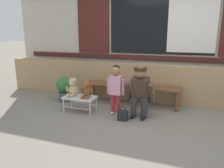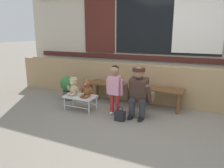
{
  "view_description": "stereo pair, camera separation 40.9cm",
  "coord_description": "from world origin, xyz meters",
  "px_view_note": "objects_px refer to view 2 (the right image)",
  "views": [
    {
      "loc": [
        0.66,
        -3.33,
        1.54
      ],
      "look_at": [
        -0.73,
        0.56,
        0.55
      ],
      "focal_mm": 34.35,
      "sensor_mm": 36.0,
      "label": 1
    },
    {
      "loc": [
        1.03,
        -3.17,
        1.54
      ],
      "look_at": [
        -0.73,
        0.56,
        0.55
      ],
      "focal_mm": 34.35,
      "sensor_mm": 36.0,
      "label": 2
    }
  ],
  "objects_px": {
    "teddy_bear_with_hat": "(73,87)",
    "handbag_on_ground": "(120,116)",
    "wooden_bench_long": "(133,88)",
    "potted_plant": "(68,86)",
    "teddy_bear_plain": "(87,89)",
    "small_display_bench": "(80,97)",
    "child_standing": "(115,84)",
    "adult_crouching": "(139,92)"
  },
  "relations": [
    {
      "from": "wooden_bench_long",
      "to": "teddy_bear_plain",
      "type": "relative_size",
      "value": 5.78
    },
    {
      "from": "teddy_bear_plain",
      "to": "handbag_on_ground",
      "type": "relative_size",
      "value": 1.34
    },
    {
      "from": "teddy_bear_plain",
      "to": "adult_crouching",
      "type": "xyz_separation_m",
      "value": [
        1.04,
        0.15,
        0.02
      ]
    },
    {
      "from": "teddy_bear_plain",
      "to": "child_standing",
      "type": "height_order",
      "value": "child_standing"
    },
    {
      "from": "teddy_bear_with_hat",
      "to": "child_standing",
      "type": "height_order",
      "value": "child_standing"
    },
    {
      "from": "adult_crouching",
      "to": "teddy_bear_with_hat",
      "type": "bearing_deg",
      "value": -173.74
    },
    {
      "from": "wooden_bench_long",
      "to": "handbag_on_ground",
      "type": "relative_size",
      "value": 7.72
    },
    {
      "from": "wooden_bench_long",
      "to": "teddy_bear_with_hat",
      "type": "xyz_separation_m",
      "value": [
        -1.03,
        -0.75,
        0.1
      ]
    },
    {
      "from": "potted_plant",
      "to": "teddy_bear_plain",
      "type": "bearing_deg",
      "value": -29.42
    },
    {
      "from": "teddy_bear_with_hat",
      "to": "teddy_bear_plain",
      "type": "height_order",
      "value": "same"
    },
    {
      "from": "teddy_bear_with_hat",
      "to": "adult_crouching",
      "type": "height_order",
      "value": "adult_crouching"
    },
    {
      "from": "wooden_bench_long",
      "to": "small_display_bench",
      "type": "distance_m",
      "value": 1.15
    },
    {
      "from": "small_display_bench",
      "to": "handbag_on_ground",
      "type": "height_order",
      "value": "small_display_bench"
    },
    {
      "from": "wooden_bench_long",
      "to": "small_display_bench",
      "type": "height_order",
      "value": "wooden_bench_long"
    },
    {
      "from": "wooden_bench_long",
      "to": "teddy_bear_plain",
      "type": "height_order",
      "value": "teddy_bear_plain"
    },
    {
      "from": "adult_crouching",
      "to": "teddy_bear_plain",
      "type": "bearing_deg",
      "value": -171.78
    },
    {
      "from": "child_standing",
      "to": "handbag_on_ground",
      "type": "height_order",
      "value": "child_standing"
    },
    {
      "from": "teddy_bear_plain",
      "to": "child_standing",
      "type": "relative_size",
      "value": 0.38
    },
    {
      "from": "small_display_bench",
      "to": "potted_plant",
      "type": "bearing_deg",
      "value": 144.71
    },
    {
      "from": "teddy_bear_with_hat",
      "to": "teddy_bear_plain",
      "type": "distance_m",
      "value": 0.32
    },
    {
      "from": "handbag_on_ground",
      "to": "potted_plant",
      "type": "height_order",
      "value": "potted_plant"
    },
    {
      "from": "child_standing",
      "to": "adult_crouching",
      "type": "relative_size",
      "value": 1.01
    },
    {
      "from": "teddy_bear_plain",
      "to": "adult_crouching",
      "type": "bearing_deg",
      "value": 8.22
    },
    {
      "from": "adult_crouching",
      "to": "handbag_on_ground",
      "type": "bearing_deg",
      "value": -127.45
    },
    {
      "from": "wooden_bench_long",
      "to": "child_standing",
      "type": "distance_m",
      "value": 0.72
    },
    {
      "from": "small_display_bench",
      "to": "wooden_bench_long",
      "type": "bearing_deg",
      "value": 40.83
    },
    {
      "from": "teddy_bear_with_hat",
      "to": "handbag_on_ground",
      "type": "relative_size",
      "value": 1.34
    },
    {
      "from": "teddy_bear_plain",
      "to": "handbag_on_ground",
      "type": "xyz_separation_m",
      "value": [
        0.79,
        -0.17,
        -0.37
      ]
    },
    {
      "from": "handbag_on_ground",
      "to": "child_standing",
      "type": "bearing_deg",
      "value": 131.27
    },
    {
      "from": "teddy_bear_with_hat",
      "to": "child_standing",
      "type": "bearing_deg",
      "value": 4.98
    },
    {
      "from": "teddy_bear_with_hat",
      "to": "handbag_on_ground",
      "type": "bearing_deg",
      "value": -8.86
    },
    {
      "from": "teddy_bear_with_hat",
      "to": "handbag_on_ground",
      "type": "distance_m",
      "value": 1.18
    },
    {
      "from": "small_display_bench",
      "to": "potted_plant",
      "type": "distance_m",
      "value": 0.78
    },
    {
      "from": "adult_crouching",
      "to": "wooden_bench_long",
      "type": "bearing_deg",
      "value": 118.9
    },
    {
      "from": "child_standing",
      "to": "handbag_on_ground",
      "type": "bearing_deg",
      "value": -48.73
    },
    {
      "from": "wooden_bench_long",
      "to": "adult_crouching",
      "type": "bearing_deg",
      "value": -61.1
    },
    {
      "from": "wooden_bench_long",
      "to": "teddy_bear_with_hat",
      "type": "relative_size",
      "value": 5.78
    },
    {
      "from": "teddy_bear_with_hat",
      "to": "potted_plant",
      "type": "height_order",
      "value": "teddy_bear_with_hat"
    },
    {
      "from": "small_display_bench",
      "to": "child_standing",
      "type": "distance_m",
      "value": 0.8
    },
    {
      "from": "child_standing",
      "to": "handbag_on_ground",
      "type": "relative_size",
      "value": 3.52
    },
    {
      "from": "teddy_bear_with_hat",
      "to": "small_display_bench",
      "type": "bearing_deg",
      "value": -0.77
    },
    {
      "from": "wooden_bench_long",
      "to": "potted_plant",
      "type": "relative_size",
      "value": 3.68
    }
  ]
}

